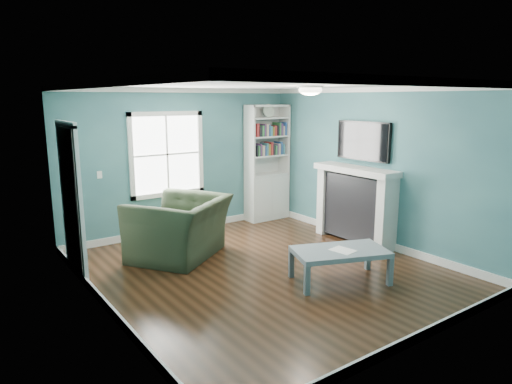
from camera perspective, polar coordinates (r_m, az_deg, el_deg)
floor at (r=6.63m, az=1.00°, el=-9.78°), size 5.00×5.00×0.00m
room_walls at (r=6.23m, az=1.05°, el=3.90°), size 5.00×5.00×5.00m
trim at (r=6.29m, az=1.04°, el=0.78°), size 4.50×5.00×2.60m
window at (r=8.23m, az=-11.06°, el=4.64°), size 1.40×0.06×1.50m
bookshelf at (r=9.20m, az=1.36°, el=2.25°), size 0.90×0.35×2.31m
fireplace at (r=7.93m, az=12.31°, el=-1.65°), size 0.44×1.58×1.30m
tv at (r=7.85m, az=13.25°, el=6.24°), size 0.06×1.10×0.65m
door at (r=6.66m, az=-22.13°, el=-0.90°), size 0.12×0.98×2.17m
ceiling_fixture at (r=6.83m, az=6.80°, el=12.63°), size 0.38×0.38×0.15m
light_switch at (r=7.85m, az=-18.97°, el=2.05°), size 0.08×0.01×0.12m
recliner at (r=7.11m, az=-9.52°, el=-3.22°), size 1.69×1.56×1.24m
coffee_table at (r=6.23m, az=10.47°, el=-7.58°), size 1.39×1.06×0.45m
paper_sheet at (r=6.18m, az=10.80°, el=-7.17°), size 0.29×0.34×0.00m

